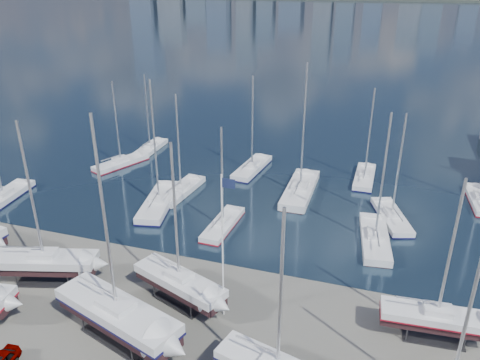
% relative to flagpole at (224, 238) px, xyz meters
% --- Properties ---
extents(ground, '(1400.00, 1400.00, 0.00)m').
position_rel_flagpole_xyz_m(ground, '(-3.94, -2.83, -7.55)').
color(ground, '#605E59').
rests_on(ground, ground).
extents(water, '(1400.00, 600.00, 0.40)m').
position_rel_flagpole_xyz_m(water, '(-3.94, 307.17, -7.70)').
color(water, '#1B2B3F').
rests_on(water, ground).
extents(sailboat_cradle_2, '(9.99, 5.25, 15.72)m').
position_rel_flagpole_xyz_m(sailboat_cradle_2, '(-17.59, -0.56, -5.49)').
color(sailboat_cradle_2, '#2D2D33').
rests_on(sailboat_cradle_2, ground).
extents(sailboat_cradle_3, '(11.97, 6.62, 18.44)m').
position_rel_flagpole_xyz_m(sailboat_cradle_3, '(-7.11, -5.04, -5.35)').
color(sailboat_cradle_3, '#2D2D33').
rests_on(sailboat_cradle_3, ground).
extents(sailboat_cradle_4, '(9.40, 5.60, 14.93)m').
position_rel_flagpole_xyz_m(sailboat_cradle_4, '(-4.32, 0.47, -5.53)').
color(sailboat_cradle_4, '#2D2D33').
rests_on(sailboat_cradle_4, ground).
extents(sailboat_cradle_6, '(8.65, 2.94, 13.92)m').
position_rel_flagpole_xyz_m(sailboat_cradle_6, '(16.71, 2.49, -5.59)').
color(sailboat_cradle_6, '#2D2D33').
rests_on(sailboat_cradle_6, ground).
extents(sailboat_moored_0, '(3.93, 10.13, 14.76)m').
position_rel_flagpole_xyz_m(sailboat_moored_0, '(-34.30, 11.95, -7.24)').
color(sailboat_moored_0, black).
rests_on(sailboat_moored_0, water).
extents(sailboat_moored_1, '(5.76, 9.21, 13.36)m').
position_rel_flagpole_xyz_m(sailboat_moored_1, '(-26.40, 27.17, -7.24)').
color(sailboat_moored_1, black).
rests_on(sailboat_moored_1, water).
extents(sailboat_moored_2, '(2.69, 8.78, 13.15)m').
position_rel_flagpole_xyz_m(sailboat_moored_2, '(-25.23, 34.32, -7.23)').
color(sailboat_moored_2, black).
rests_on(sailboat_moored_2, water).
extents(sailboat_moored_3, '(5.30, 11.50, 16.60)m').
position_rel_flagpole_xyz_m(sailboat_moored_3, '(-14.69, 16.80, -7.24)').
color(sailboat_moored_3, black).
rests_on(sailboat_moored_3, water).
extents(sailboat_moored_4, '(3.37, 9.41, 13.92)m').
position_rel_flagpole_xyz_m(sailboat_moored_4, '(-13.58, 20.88, -7.23)').
color(sailboat_moored_4, black).
rests_on(sailboat_moored_4, water).
extents(sailboat_moored_5, '(3.72, 10.01, 14.62)m').
position_rel_flagpole_xyz_m(sailboat_moored_5, '(-6.91, 31.34, -7.24)').
color(sailboat_moored_5, black).
rests_on(sailboat_moored_5, water).
extents(sailboat_moored_6, '(2.71, 8.49, 12.55)m').
position_rel_flagpole_xyz_m(sailboat_moored_6, '(-5.23, 14.06, -7.24)').
color(sailboat_moored_6, black).
rests_on(sailboat_moored_6, water).
extents(sailboat_moored_7, '(3.44, 11.89, 17.91)m').
position_rel_flagpole_xyz_m(sailboat_moored_7, '(1.39, 25.73, -7.23)').
color(sailboat_moored_7, black).
rests_on(sailboat_moored_7, water).
extents(sailboat_moored_8, '(2.63, 9.16, 13.67)m').
position_rel_flagpole_xyz_m(sailboat_moored_8, '(9.16, 32.94, -7.24)').
color(sailboat_moored_8, black).
rests_on(sailboat_moored_8, water).
extents(sailboat_moored_9, '(4.02, 10.30, 15.15)m').
position_rel_flagpole_xyz_m(sailboat_moored_9, '(11.47, 16.11, -7.23)').
color(sailboat_moored_9, black).
rests_on(sailboat_moored_9, water).
extents(sailboat_moored_10, '(5.30, 9.41, 13.56)m').
position_rel_flagpole_xyz_m(sailboat_moored_10, '(13.06, 21.86, -7.24)').
color(sailboat_moored_10, black).
rests_on(sailboat_moored_10, water).
extents(sailboat_moored_11, '(3.05, 9.09, 13.39)m').
position_rel_flagpole_xyz_m(sailboat_moored_11, '(23.62, 30.04, -7.24)').
color(sailboat_moored_11, black).
rests_on(sailboat_moored_11, water).
extents(flagpole, '(1.14, 0.12, 13.00)m').
position_rel_flagpole_xyz_m(flagpole, '(0.00, 0.00, 0.00)').
color(flagpole, white).
rests_on(flagpole, ground).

